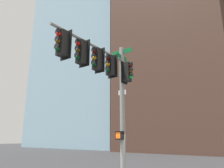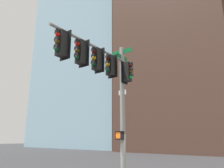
# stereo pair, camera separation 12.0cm
# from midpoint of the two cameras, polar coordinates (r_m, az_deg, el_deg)

# --- Properties ---
(signal_pole_assembly) EXTENTS (5.19, 1.27, 7.06)m
(signal_pole_assembly) POSITION_cam_midpoint_polar(r_m,az_deg,el_deg) (10.02, -1.66, 1.37)
(signal_pole_assembly) COLOR gray
(signal_pole_assembly) RESTS_ON ground_plane
(building_brick_nearside) EXTENTS (23.79, 20.68, 54.36)m
(building_brick_nearside) POSITION_cam_midpoint_polar(r_m,az_deg,el_deg) (52.61, 17.26, 14.60)
(building_brick_nearside) COLOR #4C3328
(building_brick_nearside) RESTS_ON ground_plane
(building_glass_tower) EXTENTS (26.06, 31.88, 61.03)m
(building_glass_tower) POSITION_cam_midpoint_polar(r_m,az_deg,el_deg) (69.83, -4.32, 9.54)
(building_glass_tower) COLOR #8CB2C6
(building_glass_tower) RESTS_ON ground_plane
(building_brick_farside) EXTENTS (17.54, 17.44, 30.98)m
(building_brick_farside) POSITION_cam_midpoint_polar(r_m,az_deg,el_deg) (74.45, 12.69, -3.78)
(building_brick_farside) COLOR brown
(building_brick_farside) RESTS_ON ground_plane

